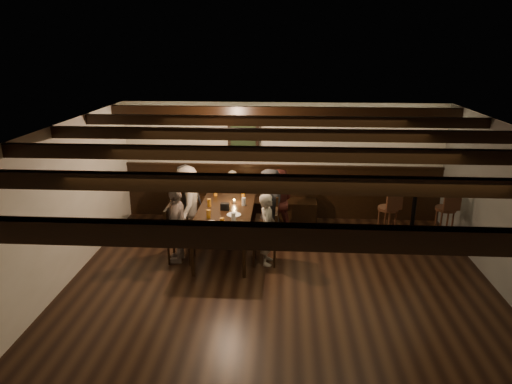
# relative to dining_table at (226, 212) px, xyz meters

# --- Properties ---
(room) EXTENTS (7.00, 7.00, 7.00)m
(room) POSITION_rel_dining_table_xyz_m (0.69, 0.47, 0.36)
(room) COLOR black
(room) RESTS_ON ground
(dining_table) EXTENTS (0.94, 2.08, 0.78)m
(dining_table) POSITION_rel_dining_table_xyz_m (0.00, 0.00, 0.00)
(dining_table) COLOR black
(dining_table) RESTS_ON floor
(chair_left_near) EXTENTS (0.40, 0.40, 0.88)m
(chair_left_near) POSITION_rel_dining_table_xyz_m (-0.72, 0.45, -0.45)
(chair_left_near) COLOR black
(chair_left_near) RESTS_ON floor
(chair_left_far) EXTENTS (0.43, 0.43, 0.95)m
(chair_left_far) POSITION_rel_dining_table_xyz_m (-0.72, -0.45, -0.42)
(chair_left_far) COLOR black
(chair_left_far) RESTS_ON floor
(chair_right_near) EXTENTS (0.42, 0.42, 0.92)m
(chair_right_near) POSITION_rel_dining_table_xyz_m (0.72, 0.45, -0.44)
(chair_right_near) COLOR black
(chair_right_near) RESTS_ON floor
(chair_right_far) EXTENTS (0.42, 0.42, 0.92)m
(chair_right_far) POSITION_rel_dining_table_xyz_m (0.72, -0.45, -0.43)
(chair_right_far) COLOR black
(chair_right_far) RESTS_ON floor
(person_bench_left) EXTENTS (0.64, 0.42, 1.31)m
(person_bench_left) POSITION_rel_dining_table_xyz_m (-0.90, 0.90, -0.06)
(person_bench_left) COLOR #2A2A2D
(person_bench_left) RESTS_ON floor
(person_bench_centre) EXTENTS (0.43, 0.29, 1.19)m
(person_bench_centre) POSITION_rel_dining_table_xyz_m (0.00, 1.05, -0.12)
(person_bench_centre) COLOR gray
(person_bench_centre) RESTS_ON floor
(person_bench_right) EXTENTS (0.61, 0.48, 1.26)m
(person_bench_right) POSITION_rel_dining_table_xyz_m (0.90, 0.90, -0.08)
(person_bench_right) COLOR #5C241F
(person_bench_right) RESTS_ON floor
(person_left_near) EXTENTS (0.52, 0.91, 1.40)m
(person_left_near) POSITION_rel_dining_table_xyz_m (-0.75, 0.45, -0.01)
(person_left_near) COLOR gray
(person_left_near) RESTS_ON floor
(person_left_far) EXTENTS (0.32, 0.76, 1.29)m
(person_left_far) POSITION_rel_dining_table_xyz_m (-0.75, -0.45, -0.07)
(person_left_far) COLOR gray
(person_left_far) RESTS_ON floor
(person_right_near) EXTENTS (0.44, 0.68, 1.39)m
(person_right_near) POSITION_rel_dining_table_xyz_m (0.75, 0.45, -0.02)
(person_right_near) COLOR #29292C
(person_right_near) RESTS_ON floor
(person_right_far) EXTENTS (0.29, 0.44, 1.21)m
(person_right_far) POSITION_rel_dining_table_xyz_m (0.75, -0.45, -0.11)
(person_right_far) COLOR #A3998A
(person_right_far) RESTS_ON floor
(pint_a) EXTENTS (0.07, 0.07, 0.14)m
(pint_a) POSITION_rel_dining_table_xyz_m (-0.28, 0.70, 0.13)
(pint_a) COLOR #BF7219
(pint_a) RESTS_ON dining_table
(pint_b) EXTENTS (0.07, 0.07, 0.14)m
(pint_b) POSITION_rel_dining_table_xyz_m (0.25, 0.65, 0.13)
(pint_b) COLOR #BF7219
(pint_b) RESTS_ON dining_table
(pint_c) EXTENTS (0.07, 0.07, 0.14)m
(pint_c) POSITION_rel_dining_table_xyz_m (-0.30, 0.10, 0.13)
(pint_c) COLOR #BF7219
(pint_c) RESTS_ON dining_table
(pint_d) EXTENTS (0.07, 0.07, 0.14)m
(pint_d) POSITION_rel_dining_table_xyz_m (0.30, 0.20, 0.13)
(pint_d) COLOR silver
(pint_d) RESTS_ON dining_table
(pint_e) EXTENTS (0.07, 0.07, 0.14)m
(pint_e) POSITION_rel_dining_table_xyz_m (-0.22, -0.45, 0.13)
(pint_e) COLOR #BF7219
(pint_e) RESTS_ON dining_table
(pint_f) EXTENTS (0.07, 0.07, 0.14)m
(pint_f) POSITION_rel_dining_table_xyz_m (0.20, -0.55, 0.13)
(pint_f) COLOR silver
(pint_f) RESTS_ON dining_table
(pint_g) EXTENTS (0.07, 0.07, 0.14)m
(pint_g) POSITION_rel_dining_table_xyz_m (0.05, -0.80, 0.13)
(pint_g) COLOR #BF7219
(pint_g) RESTS_ON dining_table
(plate_near) EXTENTS (0.24, 0.24, 0.01)m
(plate_near) POSITION_rel_dining_table_xyz_m (-0.15, -0.70, 0.07)
(plate_near) COLOR white
(plate_near) RESTS_ON dining_table
(plate_far) EXTENTS (0.24, 0.24, 0.01)m
(plate_far) POSITION_rel_dining_table_xyz_m (0.18, -0.30, 0.07)
(plate_far) COLOR white
(plate_far) RESTS_ON dining_table
(condiment_caddy) EXTENTS (0.15, 0.10, 0.12)m
(condiment_caddy) POSITION_rel_dining_table_xyz_m (-0.00, -0.05, 0.12)
(condiment_caddy) COLOR black
(condiment_caddy) RESTS_ON dining_table
(candle) EXTENTS (0.05, 0.05, 0.05)m
(candle) POSITION_rel_dining_table_xyz_m (0.12, 0.30, 0.09)
(candle) COLOR beige
(candle) RESTS_ON dining_table
(high_top_table) EXTENTS (0.62, 0.62, 1.10)m
(high_top_table) POSITION_rel_dining_table_xyz_m (3.32, 0.43, 0.01)
(high_top_table) COLOR black
(high_top_table) RESTS_ON floor
(bar_stool_left) EXTENTS (0.39, 0.40, 1.12)m
(bar_stool_left) POSITION_rel_dining_table_xyz_m (2.83, 0.22, -0.30)
(bar_stool_left) COLOR #3D1F13
(bar_stool_left) RESTS_ON floor
(bar_stool_right) EXTENTS (0.36, 0.38, 1.12)m
(bar_stool_right) POSITION_rel_dining_table_xyz_m (3.83, 0.27, -0.30)
(bar_stool_right) COLOR #3D1F13
(bar_stool_right) RESTS_ON floor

